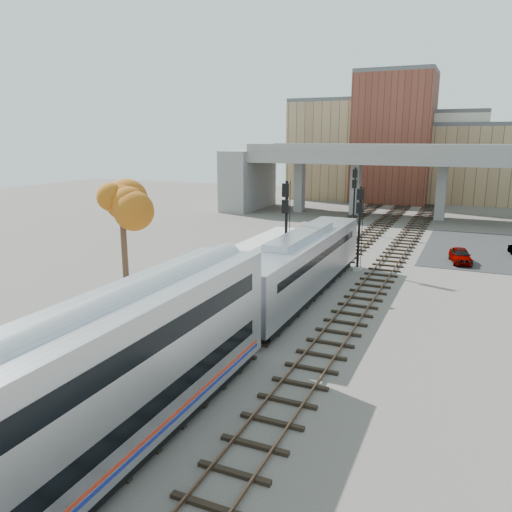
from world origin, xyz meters
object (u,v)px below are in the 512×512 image
Objects in this scene: coach at (9,445)px; car_a at (460,255)px; signal_mast_mid at (359,231)px; locomotive at (301,263)px; signal_mast_near at (286,232)px; signal_mast_far at (354,201)px; tree at (121,202)px.

coach is 6.71× the size of car_a.
coach is at bearing -93.74° from signal_mast_mid.
signal_mast_near reaches higher than locomotive.
locomotive is 16.87m from car_a.
signal_mast_near is 1.97× the size of car_a.
tree is at bearing -111.97° from signal_mast_far.
signal_mast_mid reaches higher than car_a.
coach is 3.40× the size of signal_mast_near.
car_a is (11.48, -10.08, -2.89)m from signal_mast_far.
car_a is at bearing 38.80° from signal_mast_mid.
signal_mast_far is at bearing 68.03° from tree.
signal_mast_mid is at bearing -153.17° from car_a.
signal_mast_near is 21.30m from signal_mast_far.
tree is (-14.64, -10.11, 2.64)m from signal_mast_mid.
signal_mast_far reaches higher than car_a.
car_a is (9.38, 13.94, -1.60)m from locomotive.
signal_mast_near is at bearing -147.61° from car_a.
locomotive is 3.71m from signal_mast_near.
signal_mast_far is 15.54m from car_a.
signal_mast_far is at bearing 92.58° from coach.
tree is (-10.54, -4.82, 2.16)m from signal_mast_near.
signal_mast_near reaches higher than coach.
signal_mast_near reaches higher than signal_mast_far.
signal_mast_near is at bearing 127.75° from locomotive.
locomotive is 8.30m from signal_mast_mid.
locomotive is 22.61m from coach.
coach is 24.28m from tree.
car_a is (22.01, 16.04, -5.19)m from tree.
signal_mast_near is (-2.10, 25.32, 0.91)m from coach.
signal_mast_mid reaches higher than locomotive.
coach is 46.67m from signal_mast_far.
signal_mast_near reaches higher than signal_mast_mid.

